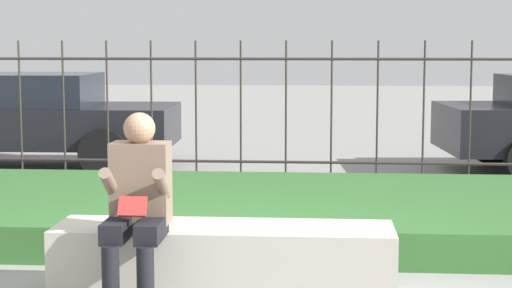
# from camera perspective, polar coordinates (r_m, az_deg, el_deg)

# --- Properties ---
(stone_bench) EXTENTS (2.34, 0.60, 0.49)m
(stone_bench) POSITION_cam_1_polar(r_m,az_deg,el_deg) (5.97, -2.15, -8.04)
(stone_bench) COLOR #B7B2A3
(stone_bench) RESTS_ON ground_plane
(person_seated_reader) EXTENTS (0.42, 0.73, 1.29)m
(person_seated_reader) POSITION_cam_1_polar(r_m,az_deg,el_deg) (5.62, -7.91, -3.86)
(person_seated_reader) COLOR black
(person_seated_reader) RESTS_ON ground_plane
(grass_berm) EXTENTS (8.36, 3.06, 0.30)m
(grass_berm) POSITION_cam_1_polar(r_m,az_deg,el_deg) (8.15, -0.46, -4.53)
(grass_berm) COLOR #33662D
(grass_berm) RESTS_ON ground_plane
(iron_fence) EXTENTS (6.36, 0.03, 1.78)m
(iron_fence) POSITION_cam_1_polar(r_m,az_deg,el_deg) (10.01, 0.49, 2.05)
(iron_fence) COLOR #332D28
(iron_fence) RESTS_ON ground_plane
(car_parked_left) EXTENTS (4.29, 2.00, 1.32)m
(car_parked_left) POSITION_cam_1_polar(r_m,az_deg,el_deg) (12.48, -15.41, 1.77)
(car_parked_left) COLOR black
(car_parked_left) RESTS_ON ground_plane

